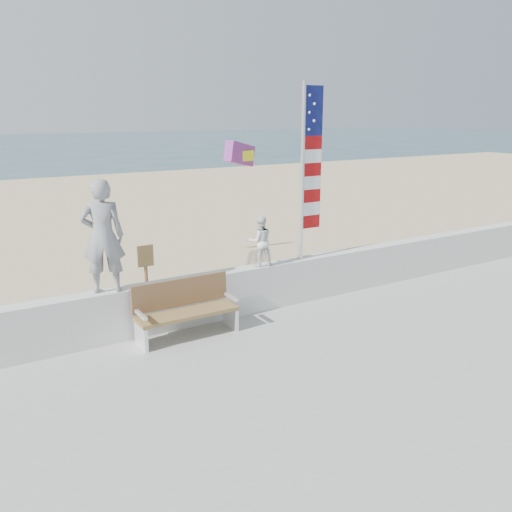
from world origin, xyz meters
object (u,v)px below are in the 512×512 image
object	(u,v)px
child	(260,241)
flag	(308,165)
adult	(103,236)
bench	(185,308)

from	to	relation	value
child	flag	xyz separation A→B (m)	(1.11, -0.00, 1.42)
adult	child	world-z (taller)	adult
adult	bench	distance (m)	1.87
adult	flag	distance (m)	4.27
adult	flag	bearing A→B (deg)	-162.72
adult	child	bearing A→B (deg)	-162.72
child	bench	distance (m)	2.09
bench	flag	world-z (taller)	flag
bench	flag	xyz separation A→B (m)	(2.94, 0.45, 2.30)
child	bench	xyz separation A→B (m)	(-1.83, -0.45, -0.88)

